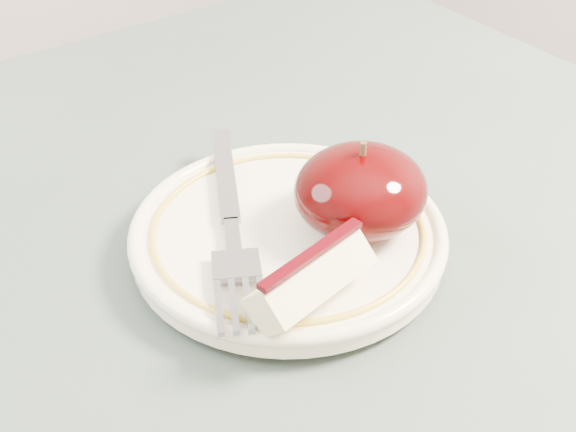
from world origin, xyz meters
TOP-DOWN VIEW (x-y plane):
  - plate at (0.09, 0.09)m, footprint 0.19×0.19m
  - apple_half at (0.13, 0.06)m, footprint 0.08×0.08m
  - apple_wedge at (0.07, 0.03)m, footprint 0.08×0.05m
  - fork at (0.07, 0.11)m, footprint 0.11×0.18m

SIDE VIEW (x-z plane):
  - plate at x=0.09m, z-range 0.75..0.77m
  - fork at x=0.07m, z-range 0.77..0.78m
  - apple_wedge at x=0.07m, z-range 0.77..0.80m
  - apple_half at x=0.13m, z-range 0.76..0.82m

